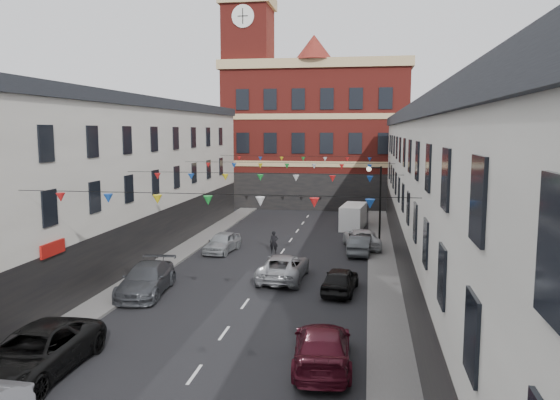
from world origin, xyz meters
The scene contains 19 objects.
ground centered at (0.00, 0.00, 0.00)m, with size 160.00×160.00×0.00m, color black.
pavement_left centered at (-6.90, 2.00, 0.07)m, with size 1.80×64.00×0.15m, color #605E5B.
pavement_right centered at (6.90, 2.00, 0.07)m, with size 1.80×64.00×0.15m, color #605E5B.
terrace_left centered at (-11.78, 1.00, 5.35)m, with size 8.40×56.00×10.70m.
terrace_right centered at (11.78, 1.00, 4.85)m, with size 8.40×56.00×9.70m.
civic_building centered at (0.00, 37.95, 8.14)m, with size 20.60×13.30×18.50m.
clock_tower centered at (-7.50, 35.00, 14.93)m, with size 5.60×5.60×30.00m.
distant_hill centered at (-4.00, 62.00, 5.00)m, with size 40.00×14.00×10.00m, color #324E24.
street_lamp centered at (6.55, 14.00, 3.90)m, with size 1.10×0.36×6.00m.
car_left_c centered at (-5.50, -8.95, 0.82)m, with size 2.74×5.94×1.65m, color black.
car_left_d centered at (-5.50, 0.81, 0.78)m, with size 2.19×5.38×1.56m, color #42444A.
car_left_e centered at (-4.17, 11.07, 0.71)m, with size 1.67×4.15×1.42m, color #979B9F.
car_right_c centered at (4.39, -6.58, 0.74)m, with size 2.08×5.11×1.48m, color #4E0F1E.
car_right_d centered at (4.55, 2.68, 0.69)m, with size 1.63×4.05×1.38m, color black.
car_right_e centered at (5.50, 11.90, 0.68)m, with size 1.44×4.13×1.36m, color #44484B.
car_right_f centered at (5.50, 13.88, 0.72)m, with size 2.40×5.20×1.45m, color silver.
moving_car centered at (1.19, 4.72, 0.74)m, with size 2.44×5.30×1.47m, color #9EA0A5.
white_van centered at (4.68, 22.13, 1.04)m, with size 1.81×4.71×2.08m, color white.
pedestrian centered at (-0.50, 11.19, 0.80)m, with size 0.58×0.38×1.59m, color black.
Camera 1 is at (5.92, -25.58, 8.57)m, focal length 35.00 mm.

